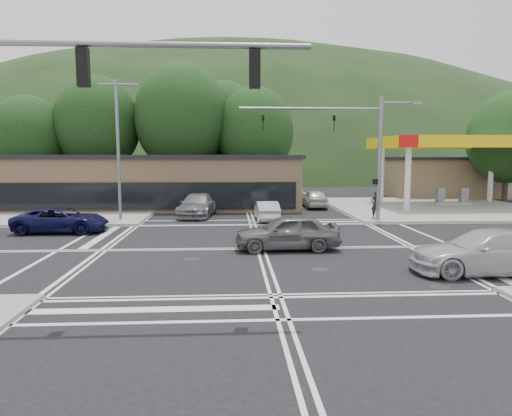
{
  "coord_description": "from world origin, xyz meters",
  "views": [
    {
      "loc": [
        -1.37,
        -20.71,
        4.33
      ],
      "look_at": [
        0.03,
        4.2,
        1.4
      ],
      "focal_mm": 32.0,
      "sensor_mm": 36.0,
      "label": 1
    }
  ],
  "objects": [
    {
      "name": "ground",
      "position": [
        0.0,
        0.0,
        0.0
      ],
      "size": [
        120.0,
        120.0,
        0.0
      ],
      "primitive_type": "plane",
      "color": "black",
      "rests_on": "ground"
    },
    {
      "name": "sidewalk_nw",
      "position": [
        -15.0,
        15.0,
        0.07
      ],
      "size": [
        16.0,
        16.0,
        0.15
      ],
      "primitive_type": "cube",
      "color": "gray",
      "rests_on": "ground"
    },
    {
      "name": "tree_n_c",
      "position": [
        1.0,
        24.0,
        6.49
      ],
      "size": [
        7.6,
        7.6,
        10.87
      ],
      "color": "#382619",
      "rests_on": "ground"
    },
    {
      "name": "tree_n_a",
      "position": [
        -14.0,
        24.0,
        7.14
      ],
      "size": [
        8.0,
        8.0,
        11.75
      ],
      "color": "#382619",
      "rests_on": "ground"
    },
    {
      "name": "car_blue_west",
      "position": [
        -10.8,
        5.0,
        0.7
      ],
      "size": [
        5.1,
        2.43,
        1.41
      ],
      "primitive_type": "imported",
      "rotation": [
        0.0,
        0.0,
        1.55
      ],
      "color": "#0C0D38",
      "rests_on": "ground"
    },
    {
      "name": "car_queue_a",
      "position": [
        1.0,
        9.0,
        0.65
      ],
      "size": [
        1.52,
        3.99,
        1.3
      ],
      "primitive_type": "imported",
      "rotation": [
        0.0,
        0.0,
        3.18
      ],
      "color": "#B8BCC0",
      "rests_on": "ground"
    },
    {
      "name": "streetlight_nw",
      "position": [
        -8.44,
        9.0,
        5.05
      ],
      "size": [
        2.5,
        0.25,
        9.0
      ],
      "color": "slate",
      "rests_on": "ground"
    },
    {
      "name": "hill_north",
      "position": [
        0.0,
        90.0,
        0.0
      ],
      "size": [
        252.0,
        126.0,
        140.0
      ],
      "primitive_type": "ellipsoid",
      "color": "black",
      "rests_on": "ground"
    },
    {
      "name": "car_silver_east",
      "position": [
        8.0,
        -4.88,
        0.81
      ],
      "size": [
        5.64,
        2.49,
        1.61
      ],
      "primitive_type": "imported",
      "rotation": [
        0.0,
        0.0,
        -1.61
      ],
      "color": "#B1B3B9",
      "rests_on": "ground"
    },
    {
      "name": "pedestrian",
      "position": [
        8.17,
        8.57,
        1.05
      ],
      "size": [
        0.68,
        0.47,
        1.8
      ],
      "primitive_type": "imported",
      "rotation": [
        0.0,
        0.0,
        3.08
      ],
      "color": "black",
      "rests_on": "sidewalk_ne"
    },
    {
      "name": "tree_n_b",
      "position": [
        -6.0,
        24.0,
        7.79
      ],
      "size": [
        9.0,
        9.0,
        12.98
      ],
      "color": "#382619",
      "rests_on": "ground"
    },
    {
      "name": "tree_n_e",
      "position": [
        -2.0,
        28.0,
        7.14
      ],
      "size": [
        8.4,
        8.4,
        11.98
      ],
      "color": "#382619",
      "rests_on": "ground"
    },
    {
      "name": "signal_mast_sw",
      "position": [
        -6.39,
        -8.2,
        5.12
      ],
      "size": [
        9.14,
        0.28,
        8.0
      ],
      "color": "slate",
      "rests_on": "ground"
    },
    {
      "name": "car_grey_center",
      "position": [
        1.2,
        -0.3,
        0.81
      ],
      "size": [
        4.8,
        2.0,
        1.62
      ],
      "primitive_type": "imported",
      "rotation": [
        0.0,
        0.0,
        -1.55
      ],
      "color": "#5B5D60",
      "rests_on": "ground"
    },
    {
      "name": "gas_station_canopy",
      "position": [
        16.99,
        15.99,
        5.04
      ],
      "size": [
        12.32,
        8.34,
        5.75
      ],
      "color": "silver",
      "rests_on": "ground"
    },
    {
      "name": "car_queue_b",
      "position": [
        5.5,
        16.09,
        0.74
      ],
      "size": [
        1.85,
        4.39,
        1.48
      ],
      "primitive_type": "imported",
      "rotation": [
        0.0,
        0.0,
        3.12
      ],
      "color": "#B8B8B4",
      "rests_on": "ground"
    },
    {
      "name": "convenience_store",
      "position": [
        20.0,
        25.0,
        1.9
      ],
      "size": [
        10.0,
        6.0,
        3.8
      ],
      "primitive_type": "cube",
      "color": "#846B4F",
      "rests_on": "ground"
    },
    {
      "name": "sidewalk_ne",
      "position": [
        15.0,
        15.0,
        0.07
      ],
      "size": [
        16.0,
        16.0,
        0.15
      ],
      "primitive_type": "cube",
      "color": "gray",
      "rests_on": "ground"
    },
    {
      "name": "tree_n_d",
      "position": [
        -20.0,
        23.0,
        5.84
      ],
      "size": [
        6.8,
        6.8,
        9.76
      ],
      "color": "#382619",
      "rests_on": "ground"
    },
    {
      "name": "commercial_row",
      "position": [
        -8.0,
        17.0,
        2.0
      ],
      "size": [
        24.0,
        8.0,
        4.0
      ],
      "primitive_type": "cube",
      "color": "brown",
      "rests_on": "ground"
    },
    {
      "name": "signal_mast_ne",
      "position": [
        6.95,
        8.2,
        5.07
      ],
      "size": [
        11.65,
        0.3,
        8.0
      ],
      "color": "slate",
      "rests_on": "ground"
    },
    {
      "name": "tree_ne",
      "position": [
        24.0,
        20.0,
        5.84
      ],
      "size": [
        7.2,
        7.2,
        9.99
      ],
      "color": "#382619",
      "rests_on": "ground"
    },
    {
      "name": "car_northbound",
      "position": [
        -3.69,
        11.31,
        0.79
      ],
      "size": [
        2.83,
        5.66,
        1.58
      ],
      "primitive_type": "imported",
      "rotation": [
        0.0,
        0.0,
        -0.12
      ],
      "color": "slate",
      "rests_on": "ground"
    }
  ]
}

